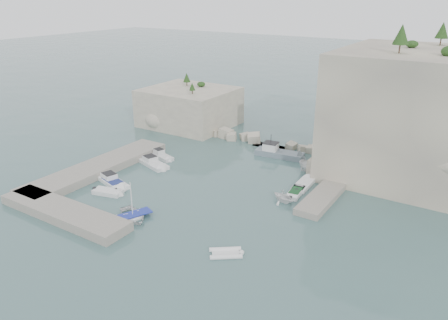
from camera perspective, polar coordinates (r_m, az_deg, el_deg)
The scene contains 21 objects.
ground at distance 55.22m, azimuth -3.37°, elevation -4.80°, with size 400.00×400.00×0.00m, color #456868.
cliff_east at distance 65.22m, azimuth 26.06°, elevation 5.12°, with size 26.00×22.00×17.00m, color beige.
cliff_terrace at distance 64.48m, azimuth 15.67°, elevation -0.45°, with size 8.00×10.00×2.50m, color beige.
outcrop_west at distance 84.23m, azimuth -4.53°, elevation 6.93°, with size 16.00×14.00×7.00m, color beige.
quay_west at distance 65.07m, azimuth -16.14°, elevation -0.97°, with size 5.00×24.00×1.10m, color #9E9689.
quay_south at distance 53.56m, azimuth -20.22°, elevation -6.40°, with size 18.00×4.00×1.10m, color #9E9689.
ledge_east at distance 57.60m, azimuth 13.61°, elevation -3.82°, with size 3.00×16.00×0.80m, color #9E9689.
breakwater at distance 72.93m, azimuth 6.13°, elevation 2.30°, with size 28.00×3.00×1.40m, color beige.
motorboat_e at distance 57.80m, azimuth -14.91°, elevation -4.30°, with size 4.13×1.69×0.70m, color white, non-canonical shape.
motorboat_a at distance 68.38m, azimuth -8.15°, elevation 0.27°, with size 5.16×1.53×1.40m, color silver, non-canonical shape.
motorboat_d at distance 60.50m, azimuth -14.31°, elevation -3.06°, with size 6.54×1.95×1.40m, color white, non-canonical shape.
motorboat_b at distance 65.57m, azimuth -9.20°, elevation -0.72°, with size 6.30×2.06×1.40m, color silver, non-canonical shape.
rowboat at distance 51.23m, azimuth -11.79°, elevation -7.45°, with size 3.38×4.73×0.98m, color white.
inflatable_dinghy at distance 43.86m, azimuth 0.22°, elevation -12.26°, with size 3.47×1.68×0.44m, color white, non-canonical shape.
tender_east_a at distance 54.37m, azimuth 7.73°, elevation -5.41°, with size 2.70×3.13×1.65m, color white.
tender_east_b at distance 56.45m, azimuth 9.31°, elevation -4.46°, with size 4.40×1.50×0.70m, color white, non-canonical shape.
tender_east_c at distance 58.99m, azimuth 10.40°, elevation -3.37°, with size 5.51×1.78×0.70m, color silver, non-canonical shape.
tender_east_d at distance 63.50m, azimuth 12.00°, elevation -1.67°, with size 1.94×5.17×2.00m, color white.
work_boat at distance 68.86m, azimuth 7.24°, elevation 0.47°, with size 8.26×2.44×2.20m, color slate, non-canonical shape.
rowboat_mast at distance 50.06m, azimuth -12.01°, elevation -4.85°, with size 0.10×0.10×4.20m, color white.
vegetation at distance 65.71m, azimuth 23.04°, elevation 14.13°, with size 53.48×13.88×13.40m.
Camera 1 is at (29.44, -39.98, 24.19)m, focal length 35.00 mm.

